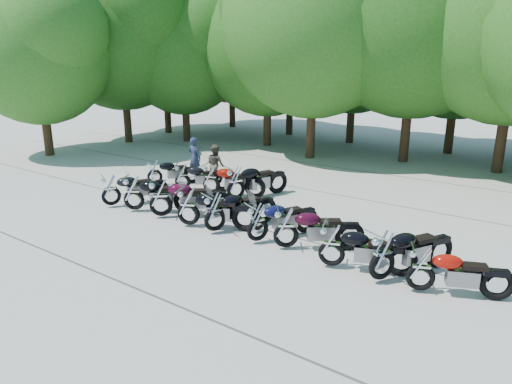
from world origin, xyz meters
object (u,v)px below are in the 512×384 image
Objects in this scene: motorcycle_6 at (286,226)px; motorcycle_8 at (383,254)px; motorcycle_0 at (111,189)px; rider_0 at (195,158)px; motorcycle_5 at (258,221)px; motorcycle_2 at (161,197)px; motorcycle_1 at (133,192)px; motorcycle_11 at (183,175)px; motorcycle_3 at (188,205)px; rider_1 at (216,165)px; motorcycle_13 at (236,182)px; motorcycle_10 at (155,171)px; motorcycle_12 at (211,178)px; motorcycle_7 at (332,244)px; motorcycle_9 at (422,267)px; motorcycle_4 at (215,211)px.

motorcycle_8 reaches higher than motorcycle_6.
motorcycle_0 is 1.30× the size of rider_0.
motorcycle_2 is at bearing 27.31° from motorcycle_5.
motorcycle_0 is at bearing 28.47° from motorcycle_5.
motorcycle_1 is at bearing -147.05° from motorcycle_0.
motorcycle_1 is 2.78m from motorcycle_11.
rider_1 reaches higher than motorcycle_3.
motorcycle_2 is 1.09× the size of motorcycle_6.
motorcycle_3 reaches higher than motorcycle_5.
motorcycle_11 is (-1.66, 2.66, -0.12)m from motorcycle_2.
rider_0 is at bearing -8.90° from motorcycle_2.
rider_0 is at bearing 4.73° from rider_1.
rider_1 is (0.44, 1.40, 0.21)m from motorcycle_11.
motorcycle_10 is at bearing 24.40° from motorcycle_13.
rider_1 reaches higher than motorcycle_12.
motorcycle_6 is 6.88m from rider_1.
motorcycle_0 reaches higher than motorcycle_11.
motorcycle_7 is at bearing 167.03° from rider_1.
motorcycle_1 is at bearing 27.85° from motorcycle_5.
motorcycle_5 is 4.37m from motorcycle_9.
motorcycle_9 is at bearing 173.02° from rider_1.
motorcycle_5 is at bearing -159.72° from motorcycle_10.
motorcycle_8 reaches higher than motorcycle_4.
motorcycle_2 is 1.22× the size of motorcycle_10.
motorcycle_2 reaches higher than motorcycle_12.
motorcycle_4 reaches higher than motorcycle_12.
motorcycle_0 is 3.43m from motorcycle_3.
motorcycle_11 is 0.83× the size of motorcycle_13.
motorcycle_10 is at bearing -45.09° from motorcycle_0.
rider_0 is (-6.21, 4.29, 0.23)m from motorcycle_5.
motorcycle_6 is (3.20, 0.23, -0.02)m from motorcycle_3.
motorcycle_10 is at bearing 10.35° from motorcycle_2.
motorcycle_1 is 5.61m from motorcycle_6.
motorcycle_3 is (3.43, 0.09, 0.04)m from motorcycle_0.
motorcycle_7 is 0.88× the size of motorcycle_13.
motorcycle_13 is at bearing 19.87° from motorcycle_6.
motorcycle_13 is 2.41m from rider_1.
motorcycle_7 is (5.89, -0.16, -0.09)m from motorcycle_2.
motorcycle_4 is 1.13× the size of motorcycle_9.
motorcycle_8 is (2.67, -0.31, 0.03)m from motorcycle_6.
motorcycle_6 is (2.26, 0.15, -0.02)m from motorcycle_4.
motorcycle_9 is (10.13, 0.01, -0.04)m from motorcycle_0.
motorcycle_11 is (-0.49, 2.74, -0.09)m from motorcycle_1.
rider_0 is at bearing -19.24° from motorcycle_4.
motorcycle_3 is 1.14× the size of motorcycle_11.
motorcycle_12 reaches higher than motorcycle_5.
motorcycle_1 reaches higher than motorcycle_11.
motorcycle_11 is at bearing -11.58° from motorcycle_4.
motorcycle_0 reaches higher than motorcycle_7.
motorcycle_2 is at bearing 177.40° from motorcycle_11.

